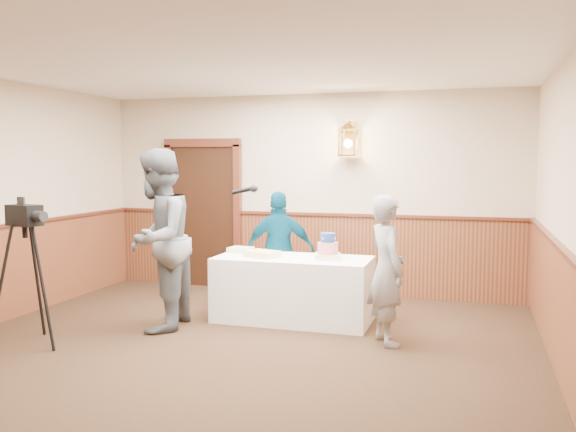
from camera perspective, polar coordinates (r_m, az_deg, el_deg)
name	(u,v)px	position (r m, az deg, el deg)	size (l,w,h in m)	color
ground	(206,372)	(5.62, -7.67, -14.27)	(7.00, 7.00, 0.00)	black
room_shell	(219,198)	(5.75, -6.46, 1.69)	(6.02, 7.02, 2.81)	beige
display_table	(293,289)	(7.16, 0.47, -6.85)	(1.80, 0.80, 0.75)	white
tiered_cake	(328,249)	(6.97, 3.74, -3.08)	(0.35, 0.35, 0.30)	beige
sheet_cake_yellow	(262,254)	(7.11, -2.41, -3.57)	(0.35, 0.27, 0.07)	#E5C289
sheet_cake_green	(241,250)	(7.48, -4.45, -3.17)	(0.28, 0.22, 0.06)	#BAE4A1
interviewer	(158,240)	(6.85, -12.09, -2.19)	(1.61, 1.06, 2.00)	#595D63
baker	(387,270)	(6.29, 9.22, -4.99)	(0.56, 0.37, 1.53)	gray
assistant_p	(280,251)	(7.67, -0.78, -3.25)	(0.87, 0.36, 1.49)	navy
tv_camera_rig	(27,283)	(6.71, -23.23, -5.77)	(0.56, 0.52, 1.43)	black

